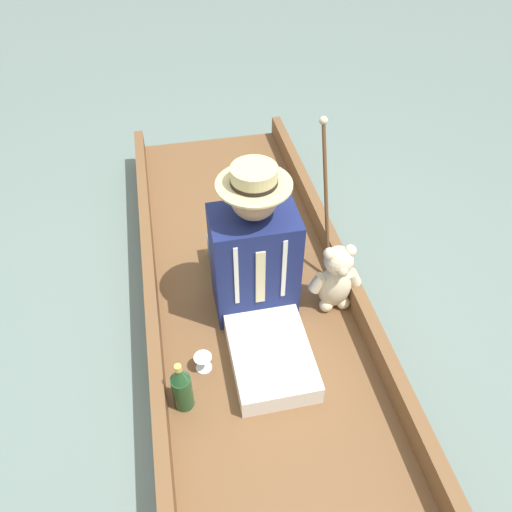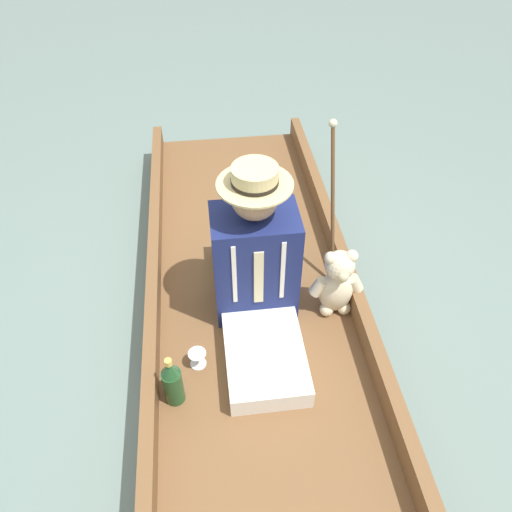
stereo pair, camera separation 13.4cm
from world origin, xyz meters
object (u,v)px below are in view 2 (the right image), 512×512
at_px(seated_person, 257,272).
at_px(teddy_bear, 337,284).
at_px(wine_glass, 197,357).
at_px(walking_cane, 333,191).
at_px(champagne_bottle, 172,381).

xyz_separation_m(seated_person, teddy_bear, (-0.40, 0.01, -0.12)).
distance_m(seated_person, teddy_bear, 0.42).
relative_size(seated_person, wine_glass, 9.82).
bearing_deg(walking_cane, seated_person, 40.53).
distance_m(teddy_bear, walking_cane, 0.47).
relative_size(teddy_bear, wine_glass, 4.64).
xyz_separation_m(seated_person, walking_cane, (-0.44, -0.37, 0.15)).
bearing_deg(teddy_bear, seated_person, -0.83).
height_order(seated_person, wine_glass, seated_person).
height_order(teddy_bear, champagne_bottle, teddy_bear).
relative_size(wine_glass, walking_cane, 0.11).
bearing_deg(champagne_bottle, teddy_bear, -152.62).
distance_m(wine_glass, champagne_bottle, 0.21).
xyz_separation_m(walking_cane, champagne_bottle, (0.85, 0.80, -0.33)).
relative_size(wine_glass, champagne_bottle, 0.30).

